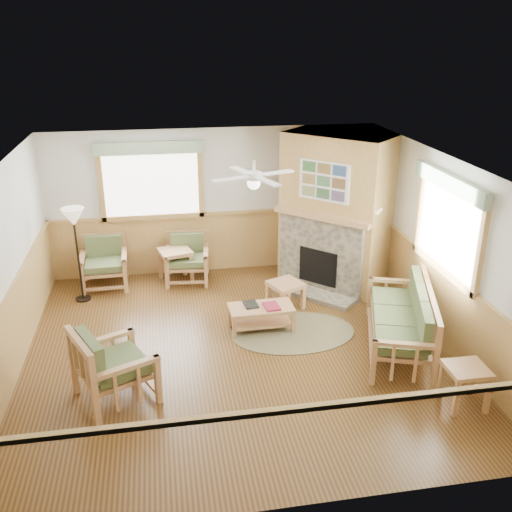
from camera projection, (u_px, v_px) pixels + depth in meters
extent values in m
cube|color=#553617|center=(237.00, 349.00, 8.27)|extent=(6.00, 6.00, 0.01)
cube|color=white|center=(235.00, 166.00, 7.26)|extent=(6.00, 6.00, 0.01)
cube|color=silver|center=(213.00, 202.00, 10.51)|extent=(6.00, 0.02, 2.70)
cube|color=silver|center=(283.00, 392.00, 5.03)|extent=(6.00, 0.02, 2.70)
cube|color=silver|center=(4.00, 279.00, 7.29)|extent=(0.02, 6.00, 2.70)
cube|color=silver|center=(441.00, 249.00, 8.25)|extent=(0.02, 6.00, 2.70)
cylinder|color=brown|center=(293.00, 332.00, 8.71)|extent=(2.42, 2.42, 0.01)
cube|color=maroon|center=(272.00, 305.00, 8.63)|extent=(0.25, 0.32, 0.03)
cube|color=black|center=(251.00, 304.00, 8.70)|extent=(0.22, 0.29, 0.03)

